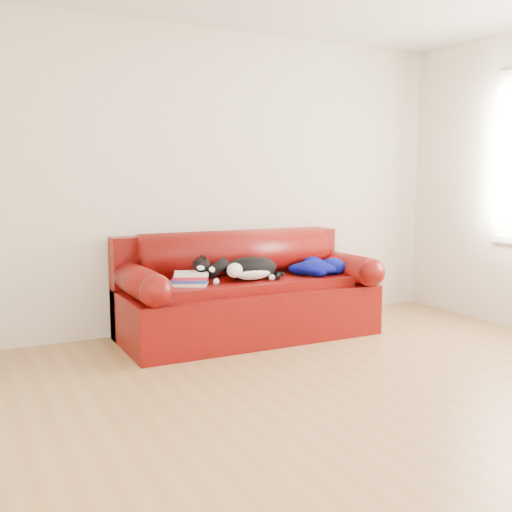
{
  "coord_description": "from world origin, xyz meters",
  "views": [
    {
      "loc": [
        -2.14,
        -2.91,
        1.32
      ],
      "look_at": [
        0.02,
        1.35,
        0.7
      ],
      "focal_mm": 42.0,
      "sensor_mm": 36.0,
      "label": 1
    }
  ],
  "objects": [
    {
      "name": "ground",
      "position": [
        0.0,
        0.0,
        0.0
      ],
      "size": [
        4.5,
        4.5,
        0.0
      ],
      "primitive_type": "plane",
      "color": "olive",
      "rests_on": "ground"
    },
    {
      "name": "room_shell",
      "position": [
        0.12,
        0.02,
        1.67
      ],
      "size": [
        4.52,
        4.02,
        2.61
      ],
      "color": "beige",
      "rests_on": "ground"
    },
    {
      "name": "sofa_base",
      "position": [
        0.02,
        1.49,
        0.24
      ],
      "size": [
        2.1,
        0.9,
        0.5
      ],
      "color": "#3F0802",
      "rests_on": "ground"
    },
    {
      "name": "sofa_back",
      "position": [
        0.02,
        1.74,
        0.54
      ],
      "size": [
        2.1,
        1.01,
        0.88
      ],
      "color": "#3F0802",
      "rests_on": "ground"
    },
    {
      "name": "book_stack",
      "position": [
        -0.52,
        1.39,
        0.55
      ],
      "size": [
        0.35,
        0.33,
        0.1
      ],
      "rotation": [
        0.0,
        0.0,
        -0.43
      ],
      "color": "beige",
      "rests_on": "sofa_base"
    },
    {
      "name": "cat",
      "position": [
        -0.02,
        1.37,
        0.59
      ],
      "size": [
        0.68,
        0.35,
        0.24
      ],
      "rotation": [
        0.0,
        0.0,
        0.21
      ],
      "color": "black",
      "rests_on": "sofa_base"
    },
    {
      "name": "blanket",
      "position": [
        0.64,
        1.4,
        0.56
      ],
      "size": [
        0.47,
        0.38,
        0.15
      ],
      "rotation": [
        0.0,
        0.0,
        0.0
      ],
      "color": "#020749",
      "rests_on": "sofa_base"
    }
  ]
}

